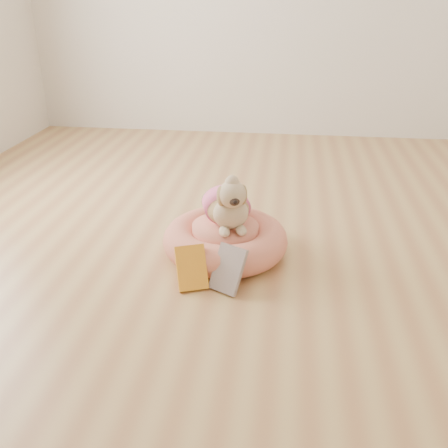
# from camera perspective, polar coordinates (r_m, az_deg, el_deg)

# --- Properties ---
(floor) EXTENTS (4.50, 4.50, 0.00)m
(floor) POSITION_cam_1_polar(r_m,az_deg,el_deg) (2.60, -0.11, -2.43)
(floor) COLOR #AE7848
(floor) RESTS_ON ground
(pet_bed) EXTENTS (0.62, 0.62, 0.16)m
(pet_bed) POSITION_cam_1_polar(r_m,az_deg,el_deg) (2.49, 0.15, -1.83)
(pet_bed) COLOR #E37658
(pet_bed) RESTS_ON floor
(dog) EXTENTS (0.38, 0.47, 0.29)m
(dog) POSITION_cam_1_polar(r_m,az_deg,el_deg) (2.41, 0.44, 3.26)
(dog) COLOR olive
(dog) RESTS_ON pet_bed
(book_yellow) EXTENTS (0.17, 0.16, 0.19)m
(book_yellow) POSITION_cam_1_polar(r_m,az_deg,el_deg) (2.22, -3.74, -5.00)
(book_yellow) COLOR yellow
(book_yellow) RESTS_ON floor
(book_white) EXTENTS (0.18, 0.17, 0.19)m
(book_white) POSITION_cam_1_polar(r_m,az_deg,el_deg) (2.20, 0.48, -5.18)
(book_white) COLOR white
(book_white) RESTS_ON floor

